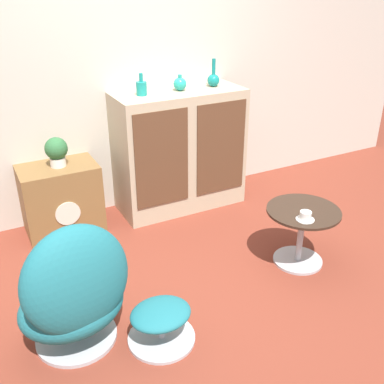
{
  "coord_description": "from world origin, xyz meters",
  "views": [
    {
      "loc": [
        -1.25,
        -2.08,
        1.93
      ],
      "look_at": [
        0.06,
        0.42,
        0.55
      ],
      "focal_mm": 42.0,
      "sensor_mm": 36.0,
      "label": 1
    }
  ],
  "objects_px": {
    "tv_console": "(61,198)",
    "egg_chair": "(75,294)",
    "potted_plant": "(56,151)",
    "coffee_table": "(301,229)",
    "vase_inner_left": "(180,84)",
    "teacup": "(305,217)",
    "ottoman": "(161,320)",
    "vase_leftmost": "(141,88)",
    "sideboard": "(180,150)",
    "vase_inner_right": "(213,79)"
  },
  "relations": [
    {
      "from": "vase_inner_left",
      "to": "teacup",
      "type": "xyz_separation_m",
      "value": [
        0.26,
        -1.36,
        -0.65
      ]
    },
    {
      "from": "sideboard",
      "to": "tv_console",
      "type": "relative_size",
      "value": 1.83
    },
    {
      "from": "sideboard",
      "to": "vase_inner_left",
      "type": "distance_m",
      "value": 0.58
    },
    {
      "from": "egg_chair",
      "to": "vase_leftmost",
      "type": "xyz_separation_m",
      "value": [
        0.96,
        1.31,
        0.75
      ]
    },
    {
      "from": "egg_chair",
      "to": "coffee_table",
      "type": "relative_size",
      "value": 1.55
    },
    {
      "from": "egg_chair",
      "to": "vase_leftmost",
      "type": "bearing_deg",
      "value": 53.83
    },
    {
      "from": "tv_console",
      "to": "coffee_table",
      "type": "relative_size",
      "value": 1.17
    },
    {
      "from": "tv_console",
      "to": "egg_chair",
      "type": "xyz_separation_m",
      "value": [
        -0.23,
        -1.36,
        0.08
      ]
    },
    {
      "from": "coffee_table",
      "to": "potted_plant",
      "type": "bearing_deg",
      "value": 137.39
    },
    {
      "from": "egg_chair",
      "to": "teacup",
      "type": "height_order",
      "value": "egg_chair"
    },
    {
      "from": "sideboard",
      "to": "ottoman",
      "type": "height_order",
      "value": "sideboard"
    },
    {
      "from": "coffee_table",
      "to": "vase_leftmost",
      "type": "distance_m",
      "value": 1.65
    },
    {
      "from": "sideboard",
      "to": "tv_console",
      "type": "xyz_separation_m",
      "value": [
        -1.06,
        0.05,
        -0.25
      ]
    },
    {
      "from": "egg_chair",
      "to": "teacup",
      "type": "xyz_separation_m",
      "value": [
        1.56,
        -0.05,
        0.1
      ]
    },
    {
      "from": "vase_leftmost",
      "to": "teacup",
      "type": "xyz_separation_m",
      "value": [
        0.6,
        -1.36,
        -0.65
      ]
    },
    {
      "from": "sideboard",
      "to": "tv_console",
      "type": "bearing_deg",
      "value": 177.49
    },
    {
      "from": "sideboard",
      "to": "vase_inner_right",
      "type": "xyz_separation_m",
      "value": [
        0.33,
        0.0,
        0.59
      ]
    },
    {
      "from": "sideboard",
      "to": "vase_inner_left",
      "type": "xyz_separation_m",
      "value": [
        0.01,
        0.0,
        0.58
      ]
    },
    {
      "from": "tv_console",
      "to": "potted_plant",
      "type": "distance_m",
      "value": 0.41
    },
    {
      "from": "ottoman",
      "to": "coffee_table",
      "type": "xyz_separation_m",
      "value": [
        1.22,
        0.25,
        0.13
      ]
    },
    {
      "from": "vase_inner_right",
      "to": "teacup",
      "type": "xyz_separation_m",
      "value": [
        -0.06,
        -1.36,
        -0.66
      ]
    },
    {
      "from": "vase_leftmost",
      "to": "vase_inner_right",
      "type": "xyz_separation_m",
      "value": [
        0.66,
        -0.0,
        0.0
      ]
    },
    {
      "from": "egg_chair",
      "to": "ottoman",
      "type": "distance_m",
      "value": 0.51
    },
    {
      "from": "teacup",
      "to": "vase_inner_right",
      "type": "bearing_deg",
      "value": 87.49
    },
    {
      "from": "coffee_table",
      "to": "potted_plant",
      "type": "distance_m",
      "value": 1.95
    },
    {
      "from": "vase_leftmost",
      "to": "potted_plant",
      "type": "height_order",
      "value": "vase_leftmost"
    },
    {
      "from": "vase_inner_left",
      "to": "teacup",
      "type": "bearing_deg",
      "value": -79.17
    },
    {
      "from": "sideboard",
      "to": "egg_chair",
      "type": "height_order",
      "value": "sideboard"
    },
    {
      "from": "coffee_table",
      "to": "vase_leftmost",
      "type": "xyz_separation_m",
      "value": [
        -0.69,
        1.24,
        0.84
      ]
    },
    {
      "from": "ottoman",
      "to": "potted_plant",
      "type": "relative_size",
      "value": 1.68
    },
    {
      "from": "tv_console",
      "to": "vase_inner_right",
      "type": "bearing_deg",
      "value": -1.75
    },
    {
      "from": "egg_chair",
      "to": "potted_plant",
      "type": "relative_size",
      "value": 3.44
    },
    {
      "from": "tv_console",
      "to": "vase_inner_left",
      "type": "distance_m",
      "value": 1.35
    },
    {
      "from": "egg_chair",
      "to": "vase_inner_left",
      "type": "height_order",
      "value": "vase_inner_left"
    },
    {
      "from": "vase_leftmost",
      "to": "vase_inner_left",
      "type": "distance_m",
      "value": 0.34
    },
    {
      "from": "egg_chair",
      "to": "coffee_table",
      "type": "xyz_separation_m",
      "value": [
        1.65,
        0.07,
        -0.09
      ]
    },
    {
      "from": "vase_inner_left",
      "to": "vase_inner_right",
      "type": "relative_size",
      "value": 0.56
    },
    {
      "from": "vase_inner_left",
      "to": "teacup",
      "type": "height_order",
      "value": "vase_inner_left"
    },
    {
      "from": "ottoman",
      "to": "vase_inner_left",
      "type": "bearing_deg",
      "value": 59.66
    },
    {
      "from": "potted_plant",
      "to": "vase_leftmost",
      "type": "bearing_deg",
      "value": -3.46
    },
    {
      "from": "tv_console",
      "to": "vase_inner_right",
      "type": "distance_m",
      "value": 1.62
    },
    {
      "from": "sideboard",
      "to": "ottoman",
      "type": "distance_m",
      "value": 1.77
    },
    {
      "from": "vase_inner_left",
      "to": "tv_console",
      "type": "bearing_deg",
      "value": 177.72
    },
    {
      "from": "tv_console",
      "to": "ottoman",
      "type": "distance_m",
      "value": 1.56
    },
    {
      "from": "tv_console",
      "to": "vase_leftmost",
      "type": "distance_m",
      "value": 1.11
    },
    {
      "from": "vase_inner_left",
      "to": "vase_inner_right",
      "type": "distance_m",
      "value": 0.32
    },
    {
      "from": "egg_chair",
      "to": "coffee_table",
      "type": "height_order",
      "value": "egg_chair"
    },
    {
      "from": "egg_chair",
      "to": "vase_inner_right",
      "type": "bearing_deg",
      "value": 39.03
    },
    {
      "from": "egg_chair",
      "to": "potted_plant",
      "type": "xyz_separation_m",
      "value": [
        0.25,
        1.36,
        0.33
      ]
    },
    {
      "from": "egg_chair",
      "to": "teacup",
      "type": "relative_size",
      "value": 6.48
    }
  ]
}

